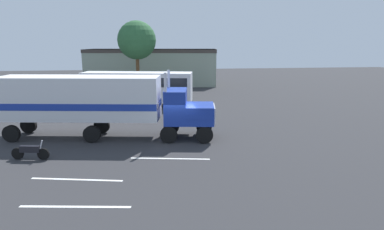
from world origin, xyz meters
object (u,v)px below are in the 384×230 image
at_px(semi_truck, 97,101).
at_px(motorcycle, 30,151).
at_px(parked_car, 3,101).
at_px(tree_left, 137,40).
at_px(parked_bus, 137,86).
at_px(person_bystander, 102,117).

height_order(semi_truck, motorcycle, semi_truck).
distance_m(parked_car, tree_left, 16.84).
xyz_separation_m(motorcycle, tree_left, (5.36, 24.52, 6.11)).
bearing_deg(motorcycle, semi_truck, 51.44).
xyz_separation_m(parked_bus, tree_left, (-0.14, 9.17, 4.53)).
xyz_separation_m(parked_bus, parked_car, (-12.84, -0.25, -1.26)).
relative_size(semi_truck, parked_car, 3.25).
bearing_deg(parked_car, person_bystander, -39.59).
bearing_deg(parked_bus, parked_car, -178.89).
bearing_deg(person_bystander, parked_bus, 74.72).
distance_m(parked_bus, parked_car, 12.91).
xyz_separation_m(semi_truck, tree_left, (2.23, 20.60, 4.07)).
xyz_separation_m(person_bystander, parked_bus, (2.42, 8.87, 1.17)).
xyz_separation_m(parked_car, tree_left, (12.70, 9.42, 5.78)).
relative_size(parked_bus, parked_car, 2.55).
bearing_deg(parked_bus, motorcycle, -109.71).
bearing_deg(motorcycle, parked_bus, 70.29).
bearing_deg(person_bystander, motorcycle, -115.40).
bearing_deg(semi_truck, person_bystander, 91.14).
height_order(parked_car, tree_left, tree_left).
xyz_separation_m(semi_truck, motorcycle, (-3.13, -3.92, -2.04)).
height_order(semi_truck, parked_car, semi_truck).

